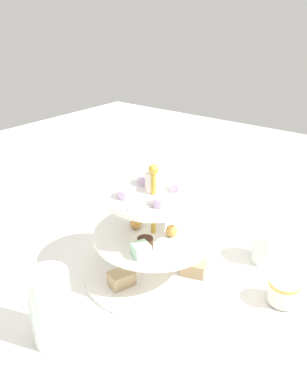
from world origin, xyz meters
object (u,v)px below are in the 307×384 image
Objects in this scene: water_glass_short_left at (267,248)px; teacup_with_saucer at (283,293)px; water_glass_mid_back at (190,205)px; butter_knife_left at (52,231)px; tiered_serving_stand at (154,241)px; water_glass_tall_right at (51,308)px.

teacup_with_saucer is (-0.11, -0.08, -0.01)m from water_glass_short_left.
water_glass_mid_back is at bearing 63.52° from teacup_with_saucer.
teacup_with_saucer is at bearing -144.63° from water_glass_short_left.
teacup_with_saucer is 0.56m from butter_knife_left.
water_glass_tall_right is at bearing 175.96° from tiered_serving_stand.
water_glass_mid_back is at bearing 13.21° from tiered_serving_stand.
water_glass_tall_right is 1.99× the size of water_glass_short_left.
water_glass_mid_back is (0.22, 0.05, -0.02)m from tiered_serving_stand.
water_glass_short_left is 0.14m from teacup_with_saucer.
tiered_serving_stand reaches higher than water_glass_short_left.
water_glass_mid_back is (0.25, -0.25, 0.05)m from butter_knife_left.
water_glass_mid_back reaches higher than teacup_with_saucer.
water_glass_short_left is 0.75× the size of teacup_with_saucer.
butter_knife_left is (0.22, 0.28, -0.07)m from water_glass_tall_right.
butter_knife_left is at bearing 52.04° from water_glass_tall_right.
butter_knife_left is 0.35m from water_glass_mid_back.
tiered_serving_stand is at bearing -166.79° from water_glass_mid_back.
water_glass_tall_right is 0.79× the size of butter_knife_left.
tiered_serving_stand is 4.39× the size of water_glass_short_left.
tiered_serving_stand is at bearing -4.04° from water_glass_tall_right.
butter_knife_left is (-0.21, 0.47, -0.03)m from water_glass_short_left.
water_glass_tall_right is at bearing 139.40° from teacup_with_saucer.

